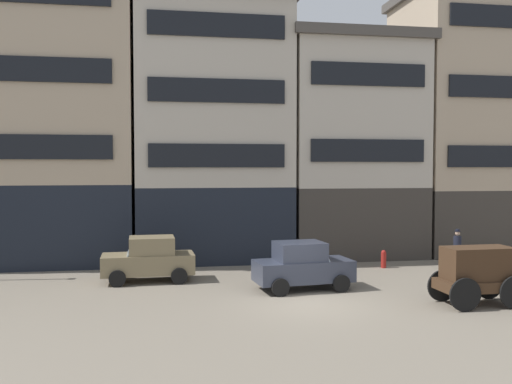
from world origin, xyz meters
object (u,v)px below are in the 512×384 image
Objects in this scene: cargo_wagon at (479,271)px; pedestrian_officer at (457,246)px; sedan_light at (149,259)px; sedan_parked_curb at (302,266)px; fire_hydrant_curbside at (384,259)px.

cargo_wagon reaches higher than pedestrian_officer.
pedestrian_officer is (14.12, 0.85, 0.07)m from sedan_light.
sedan_light is at bearing -176.54° from pedestrian_officer.
sedan_parked_curb reaches higher than pedestrian_officer.
pedestrian_officer is at bearing -7.24° from fire_hydrant_curbside.
cargo_wagon is at bearing -86.18° from fire_hydrant_curbside.
pedestrian_officer is (8.30, 3.35, 0.07)m from sedan_parked_curb.
sedan_light is 2.10× the size of pedestrian_officer.
sedan_parked_curb is at bearing -142.01° from fire_hydrant_curbside.
sedan_light is 10.76m from fire_hydrant_curbside.
pedestrian_officer is at bearing 3.46° from sedan_light.
pedestrian_officer is at bearing 65.87° from cargo_wagon.
sedan_light is at bearing 152.59° from cargo_wagon.
pedestrian_officer is (2.97, 6.64, -0.17)m from cargo_wagon.
sedan_light is 0.98× the size of sedan_parked_curb.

